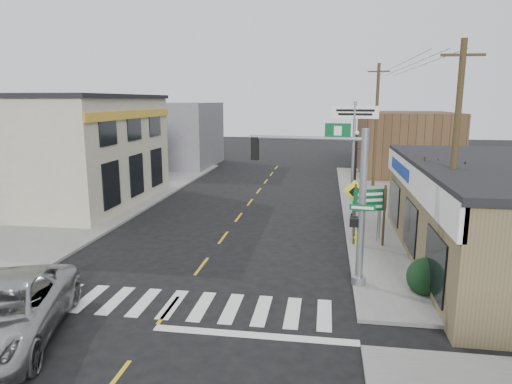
# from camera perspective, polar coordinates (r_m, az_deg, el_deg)

# --- Properties ---
(ground) EXTENTS (140.00, 140.00, 0.00)m
(ground) POSITION_cam_1_polar(r_m,az_deg,el_deg) (15.52, -10.87, -14.25)
(ground) COLOR black
(ground) RESTS_ON ground
(sidewalk_right) EXTENTS (6.00, 38.00, 0.13)m
(sidewalk_right) POSITION_cam_1_polar(r_m,az_deg,el_deg) (27.27, 17.17, -3.12)
(sidewalk_right) COLOR slate
(sidewalk_right) RESTS_ON ground
(sidewalk_left) EXTENTS (6.00, 38.00, 0.13)m
(sidewalk_left) POSITION_cam_1_polar(r_m,az_deg,el_deg) (30.33, -18.77, -1.77)
(sidewalk_left) COLOR slate
(sidewalk_left) RESTS_ON ground
(center_line) EXTENTS (0.12, 56.00, 0.01)m
(center_line) POSITION_cam_1_polar(r_m,az_deg,el_deg) (22.69, -4.11, -5.69)
(center_line) COLOR gold
(center_line) RESTS_ON ground
(crosswalk) EXTENTS (11.00, 2.20, 0.01)m
(crosswalk) POSITION_cam_1_polar(r_m,az_deg,el_deg) (15.86, -10.38, -13.63)
(crosswalk) COLOR silver
(crosswalk) RESTS_ON ground
(left_building) EXTENTS (12.00, 12.00, 6.80)m
(left_building) POSITION_cam_1_polar(r_m,az_deg,el_deg) (32.67, -24.60, 4.65)
(left_building) COLOR #B4B096
(left_building) RESTS_ON ground
(bldg_distant_right) EXTENTS (8.00, 10.00, 5.60)m
(bldg_distant_right) POSITION_cam_1_polar(r_m,az_deg,el_deg) (43.89, 18.14, 5.80)
(bldg_distant_right) COLOR #513A25
(bldg_distant_right) RESTS_ON ground
(bldg_distant_left) EXTENTS (9.00, 10.00, 6.40)m
(bldg_distant_left) POSITION_cam_1_polar(r_m,az_deg,el_deg) (47.98, -10.69, 7.08)
(bldg_distant_left) COLOR slate
(bldg_distant_left) RESTS_ON ground
(suv) EXTENTS (4.51, 6.79, 1.73)m
(suv) POSITION_cam_1_polar(r_m,az_deg,el_deg) (14.85, -29.03, -13.10)
(suv) COLOR #96999B
(suv) RESTS_ON ground
(traffic_signal_pole) EXTENTS (4.55, 0.37, 5.76)m
(traffic_signal_pole) POSITION_cam_1_polar(r_m,az_deg,el_deg) (16.23, 10.79, 0.19)
(traffic_signal_pole) COLOR gray
(traffic_signal_pole) RESTS_ON sidewalk_right
(guide_sign) EXTENTS (1.61, 0.14, 2.81)m
(guide_sign) POSITION_cam_1_polar(r_m,az_deg,el_deg) (21.27, 14.04, -1.75)
(guide_sign) COLOR #40341E
(guide_sign) RESTS_ON sidewalk_right
(fire_hydrant) EXTENTS (0.20, 0.20, 0.65)m
(fire_hydrant) POSITION_cam_1_polar(r_m,az_deg,el_deg) (21.51, 12.54, -5.58)
(fire_hydrant) COLOR #CFDA14
(fire_hydrant) RESTS_ON sidewalk_right
(ped_crossing_sign) EXTENTS (1.08, 0.08, 2.79)m
(ped_crossing_sign) POSITION_cam_1_polar(r_m,az_deg,el_deg) (22.49, 12.15, -0.73)
(ped_crossing_sign) COLOR gray
(ped_crossing_sign) RESTS_ON sidewalk_right
(lamp_post) EXTENTS (0.64, 0.50, 4.91)m
(lamp_post) POSITION_cam_1_polar(r_m,az_deg,el_deg) (25.77, 12.44, 2.93)
(lamp_post) COLOR black
(lamp_post) RESTS_ON sidewalk_right
(dance_center_sign) EXTENTS (3.04, 0.19, 6.46)m
(dance_center_sign) POSITION_cam_1_polar(r_m,az_deg,el_deg) (30.68, 12.20, 8.09)
(dance_center_sign) COLOR gray
(dance_center_sign) RESTS_ON sidewalk_right
(bare_tree) EXTENTS (2.47, 2.47, 4.94)m
(bare_tree) POSITION_cam_1_polar(r_m,az_deg,el_deg) (19.80, 22.51, 2.86)
(bare_tree) COLOR black
(bare_tree) RESTS_ON sidewalk_right
(shrub_front) EXTENTS (1.38, 1.38, 1.03)m
(shrub_front) POSITION_cam_1_polar(r_m,az_deg,el_deg) (17.10, 20.58, -9.96)
(shrub_front) COLOR #163C14
(shrub_front) RESTS_ON sidewalk_right
(shrub_back) EXTENTS (1.02, 1.02, 0.77)m
(shrub_back) POSITION_cam_1_polar(r_m,az_deg,el_deg) (22.13, 19.63, -5.41)
(shrub_back) COLOR #1C3215
(shrub_back) RESTS_ON sidewalk_right
(utility_pole_near) EXTENTS (1.50, 0.23, 8.64)m
(utility_pole_near) POSITION_cam_1_polar(r_m,az_deg,el_deg) (18.06, 23.52, 3.77)
(utility_pole_near) COLOR #4C3D27
(utility_pole_near) RESTS_ON sidewalk_right
(utility_pole_far) EXTENTS (1.60, 0.24, 9.22)m
(utility_pole_far) POSITION_cam_1_polar(r_m,az_deg,el_deg) (36.10, 14.77, 8.18)
(utility_pole_far) COLOR #423521
(utility_pole_far) RESTS_ON sidewalk_right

